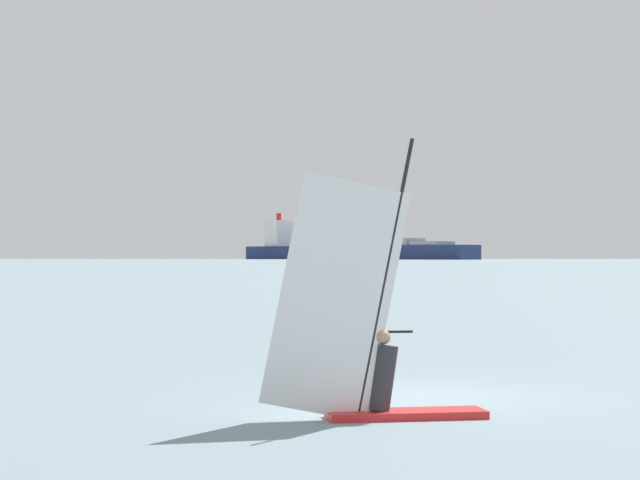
{
  "coord_description": "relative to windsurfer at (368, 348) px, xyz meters",
  "views": [
    {
      "loc": [
        5.22,
        -18.7,
        2.43
      ],
      "look_at": [
        -5.24,
        8.49,
        2.85
      ],
      "focal_mm": 62.74,
      "sensor_mm": 36.0,
      "label": 1
    }
  ],
  "objects": [
    {
      "name": "cargo_ship",
      "position": [
        -278.24,
        785.58,
        7.31
      ],
      "size": [
        209.04,
        105.52,
        37.12
      ],
      "rotation": [
        0.0,
        0.0,
        5.89
      ],
      "color": "navy",
      "rests_on": "ground_plane"
    },
    {
      "name": "ground_plane",
      "position": [
        0.08,
        2.9,
        -1.05
      ],
      "size": [
        4000.0,
        4000.0,
        0.0
      ],
      "primitive_type": "plane",
      "color": "gray"
    },
    {
      "name": "windsurfer",
      "position": [
        0.0,
        0.0,
        0.0
      ],
      "size": [
        3.13,
        2.04,
        4.24
      ],
      "rotation": [
        0.0,
        0.0,
        0.53
      ],
      "color": "red",
      "rests_on": "ground_plane"
    }
  ]
}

